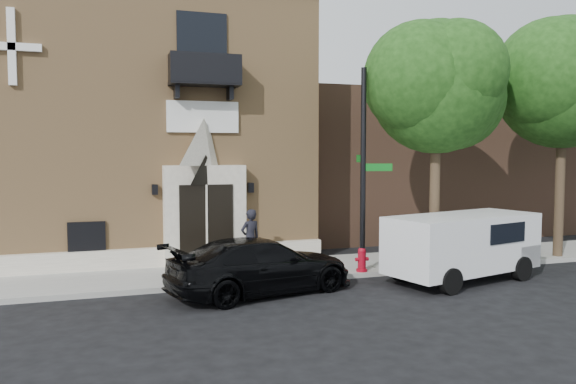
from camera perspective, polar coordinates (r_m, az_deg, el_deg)
name	(u,v)px	position (r m, az deg, el deg)	size (l,w,h in m)	color
ground	(257,286)	(16.08, -3.14, -9.49)	(120.00, 120.00, 0.00)	black
sidewalk	(276,270)	(17.73, -1.25, -7.96)	(42.00, 3.00, 0.15)	gray
church	(132,130)	(23.10, -15.58, 6.05)	(12.20, 11.01, 9.30)	tan
neighbour_building	(444,164)	(28.95, 15.56, 2.77)	(18.00, 8.00, 6.40)	brown
street_tree_left	(439,85)	(18.55, 15.10, 10.42)	(4.97, 4.38, 7.77)	#38281C
street_tree_mid	(566,81)	(21.70, 26.42, 10.06)	(5.21, 4.64, 8.25)	#38281C
black_sedan	(261,266)	(15.08, -2.77, -7.49)	(2.09, 5.14, 1.49)	black
cargo_van	(467,244)	(17.32, 17.69, -5.02)	(5.09, 3.04, 1.95)	white
street_sign	(364,170)	(17.02, 7.68, 2.23)	(0.96, 1.10, 6.12)	black
fire_hydrant	(362,260)	(17.29, 7.51, -6.82)	(0.42, 0.34, 0.74)	maroon
dumpster	(482,242)	(20.26, 19.11, -4.84)	(1.93, 1.49, 1.11)	#103B1E
planter	(203,255)	(18.24, -8.59, -6.37)	(0.59, 0.51, 0.66)	#487032
pedestrian_near	(250,238)	(17.66, -3.85, -4.73)	(0.67, 0.44, 1.85)	black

